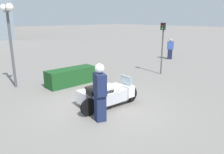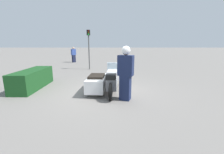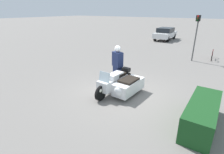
# 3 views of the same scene
# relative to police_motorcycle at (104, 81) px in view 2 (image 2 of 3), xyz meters

# --- Properties ---
(ground_plane) EXTENTS (160.00, 160.00, 0.00)m
(ground_plane) POSITION_rel_police_motorcycle_xyz_m (-0.20, -0.05, -0.45)
(ground_plane) COLOR slate
(police_motorcycle) EXTENTS (2.62, 1.34, 1.15)m
(police_motorcycle) POSITION_rel_police_motorcycle_xyz_m (0.00, 0.00, 0.00)
(police_motorcycle) COLOR black
(police_motorcycle) RESTS_ON ground
(officer_rider) EXTENTS (0.48, 0.60, 1.90)m
(officer_rider) POSITION_rel_police_motorcycle_xyz_m (-0.97, -0.83, 0.55)
(officer_rider) COLOR #192347
(officer_rider) RESTS_ON ground
(hedge_bush_curbside) EXTENTS (2.53, 0.83, 0.83)m
(hedge_bush_curbside) POSITION_rel_police_motorcycle_xyz_m (0.51, 3.24, -0.04)
(hedge_bush_curbside) COLOR #19471E
(hedge_bush_curbside) RESTS_ON ground
(traffic_light_near) EXTENTS (0.23, 0.27, 3.00)m
(traffic_light_near) POSITION_rel_police_motorcycle_xyz_m (5.63, 1.43, 1.55)
(traffic_light_near) COLOR #4C4C4C
(traffic_light_near) RESTS_ON ground
(pedestrian_bystander) EXTENTS (0.52, 0.54, 1.65)m
(pedestrian_bystander) POSITION_rel_police_motorcycle_xyz_m (10.29, 3.84, 0.37)
(pedestrian_bystander) COLOR #191E38
(pedestrian_bystander) RESTS_ON ground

